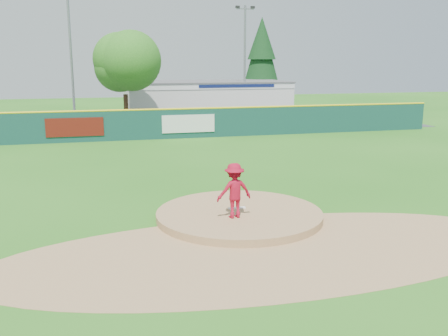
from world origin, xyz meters
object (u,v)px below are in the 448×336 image
object	(u,v)px
deciduous_tree	(125,69)
light_pole_right	(245,57)
conifer_tree	(262,58)
pool_building_grp	(206,98)
van	(174,121)
pitcher	(234,191)
light_pole_left	(71,49)

from	to	relation	value
deciduous_tree	light_pole_right	distance (m)	11.75
deciduous_tree	conifer_tree	distance (m)	18.63
pool_building_grp	van	bearing A→B (deg)	-114.03
pitcher	conifer_tree	xyz separation A→B (m)	(13.34, 36.59, 4.42)
deciduous_tree	conifer_tree	size ratio (longest dim) A/B	0.77
pitcher	deciduous_tree	world-z (taller)	deciduous_tree
pool_building_grp	deciduous_tree	distance (m)	11.01
pool_building_grp	pitcher	bearing A→B (deg)	-101.01
pool_building_grp	deciduous_tree	world-z (taller)	deciduous_tree
pitcher	pool_building_grp	world-z (taller)	pool_building_grp
light_pole_left	light_pole_right	xyz separation A→B (m)	(15.00, 2.00, -0.51)
pool_building_grp	light_pole_right	xyz separation A→B (m)	(3.00, -2.99, 3.88)
pitcher	light_pole_left	xyz separation A→B (m)	(-5.66, 27.59, 4.92)
pitcher	van	distance (m)	22.03
deciduous_tree	pitcher	bearing A→B (deg)	-86.29
van	light_pole_right	size ratio (longest dim) A/B	0.54
light_pole_left	deciduous_tree	bearing A→B (deg)	-26.57
van	pool_building_grp	bearing A→B (deg)	-12.15
light_pole_left	light_pole_right	size ratio (longest dim) A/B	1.10
van	light_pole_left	xyz separation A→B (m)	(-7.27, 5.62, 5.28)
pitcher	pool_building_grp	distance (m)	33.20
deciduous_tree	light_pole_left	xyz separation A→B (m)	(-4.00, 2.00, 1.50)
pool_building_grp	light_pole_right	bearing A→B (deg)	-44.95
deciduous_tree	light_pole_left	bearing A→B (deg)	153.43
van	pool_building_grp	size ratio (longest dim) A/B	0.35
light_pole_left	conifer_tree	bearing A→B (deg)	25.35
conifer_tree	pitcher	bearing A→B (deg)	-110.03
light_pole_right	pitcher	bearing A→B (deg)	-107.52
van	pool_building_grp	distance (m)	11.66
pool_building_grp	conifer_tree	distance (m)	8.95
light_pole_right	van	bearing A→B (deg)	-135.42
pitcher	light_pole_left	bearing A→B (deg)	-84.84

